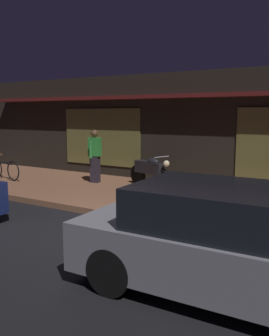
% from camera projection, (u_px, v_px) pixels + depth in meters
% --- Properties ---
extents(ground_plane, '(60.00, 60.00, 0.00)m').
position_uv_depth(ground_plane, '(84.00, 232.00, 7.21)').
color(ground_plane, black).
extents(sidewalk_slab, '(18.00, 4.00, 0.15)m').
position_uv_depth(sidewalk_slab, '(155.00, 198.00, 9.74)').
color(sidewalk_slab, brown).
rests_on(sidewalk_slab, ground_plane).
extents(storefront_building, '(18.00, 3.30, 3.60)m').
position_uv_depth(storefront_building, '(201.00, 129.00, 12.35)').
color(storefront_building, black).
rests_on(storefront_building, ground_plane).
extents(motorcycle, '(1.64, 0.79, 0.97)m').
position_uv_depth(motorcycle, '(150.00, 170.00, 10.77)').
color(motorcycle, black).
rests_on(motorcycle, sidewalk_slab).
extents(bicycle_parked, '(1.65, 0.42, 0.91)m').
position_uv_depth(bicycle_parked, '(4.00, 169.00, 12.05)').
color(bicycle_parked, black).
rests_on(bicycle_parked, sidewalk_slab).
extents(person_photographer, '(0.40, 0.62, 1.67)m').
position_uv_depth(person_photographer, '(95.00, 155.00, 11.42)').
color(person_photographer, '#28232D').
rests_on(person_photographer, sidewalk_slab).
extents(parked_car_across, '(4.14, 1.86, 1.42)m').
position_uv_depth(parked_car_across, '(229.00, 242.00, 4.64)').
color(parked_car_across, black).
rests_on(parked_car_across, ground_plane).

